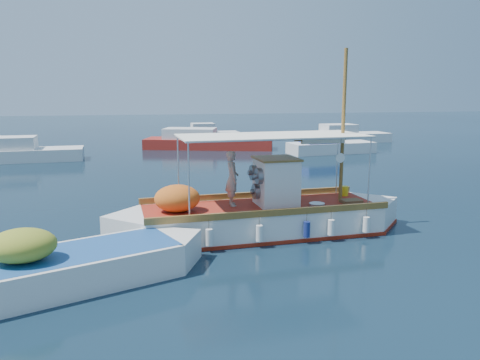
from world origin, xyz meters
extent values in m
plane|color=black|center=(0.00, 0.00, 0.00)|extent=(160.00, 160.00, 0.00)
cube|color=white|center=(0.17, -0.41, 0.34)|extent=(7.44, 2.80, 1.07)
cube|color=white|center=(-3.49, -0.59, 0.34)|extent=(2.44, 2.44, 1.07)
cube|color=white|center=(3.83, -0.23, 0.34)|extent=(2.44, 2.44, 1.07)
cube|color=maroon|center=(0.17, -0.41, 0.02)|extent=(7.54, 2.89, 0.18)
cube|color=maroon|center=(0.17, -0.41, 0.86)|extent=(7.43, 2.61, 0.06)
cube|color=brown|center=(0.10, 0.82, 0.98)|extent=(7.42, 0.47, 0.20)
cube|color=brown|center=(0.23, -1.64, 0.98)|extent=(7.42, 0.47, 0.20)
cube|color=white|center=(0.65, -0.38, 1.61)|extent=(1.23, 1.33, 1.47)
cube|color=brown|center=(0.65, -0.38, 2.37)|extent=(1.34, 1.43, 0.06)
cylinder|color=slate|center=(0.03, -0.73, 1.91)|extent=(0.24, 0.50, 0.49)
cylinder|color=slate|center=(0.00, -0.10, 1.91)|extent=(0.24, 0.50, 0.49)
cylinder|color=slate|center=(0.02, -0.42, 1.37)|extent=(0.24, 0.50, 0.49)
cylinder|color=brown|center=(2.90, -0.27, 3.32)|extent=(0.12, 0.12, 4.89)
cylinder|color=brown|center=(2.12, -0.31, 2.93)|extent=(1.76, 0.17, 0.08)
cylinder|color=silver|center=(-2.33, 0.54, 1.98)|extent=(0.05, 0.05, 2.20)
cylinder|color=silver|center=(-2.22, -1.60, 1.98)|extent=(0.05, 0.05, 2.20)
cylinder|color=silver|center=(3.24, 0.82, 1.98)|extent=(0.05, 0.05, 2.20)
cylinder|color=silver|center=(3.34, -1.33, 1.98)|extent=(0.05, 0.05, 2.20)
cube|color=white|center=(0.51, -0.39, 3.10)|extent=(5.88, 2.63, 0.04)
ellipsoid|color=orange|center=(-2.47, -0.54, 1.29)|extent=(1.42, 1.23, 0.82)
cube|color=yellow|center=(1.41, 0.19, 1.07)|extent=(0.25, 0.19, 0.39)
cylinder|color=yellow|center=(3.35, 0.44, 1.05)|extent=(0.31, 0.31, 0.33)
cube|color=brown|center=(3.11, -0.65, 0.94)|extent=(0.66, 0.47, 0.12)
cylinder|color=#B2B2B2|center=(1.85, -0.86, 0.94)|extent=(0.51, 0.51, 0.12)
cylinder|color=white|center=(2.36, -1.33, 2.47)|extent=(0.29, 0.04, 0.29)
cylinder|color=white|center=(-1.72, -1.87, 0.44)|extent=(0.20, 0.20, 0.47)
cylinder|color=navy|center=(1.21, -1.73, 0.44)|extent=(0.20, 0.20, 0.47)
cylinder|color=white|center=(3.16, -1.63, 0.44)|extent=(0.20, 0.20, 0.47)
imported|color=#A09284|center=(-0.71, -0.14, 1.76)|extent=(0.42, 0.63, 1.73)
cube|color=white|center=(-5.27, -3.43, 0.28)|extent=(5.47, 3.70, 1.00)
cube|color=white|center=(-2.90, -2.51, 0.28)|extent=(1.85, 1.85, 1.00)
cube|color=#1F4F90|center=(-5.27, -3.43, 0.75)|extent=(5.39, 3.49, 0.06)
ellipsoid|color=olive|center=(-6.10, -3.75, 1.14)|extent=(1.79, 1.64, 0.73)
cube|color=silver|center=(-10.34, 18.04, 0.30)|extent=(6.50, 2.77, 1.00)
cube|color=silver|center=(-11.29, 17.98, 1.20)|extent=(2.67, 2.19, 0.80)
cube|color=maroon|center=(1.91, 22.21, 0.30)|extent=(10.35, 5.64, 1.00)
cube|color=silver|center=(0.48, 22.66, 1.20)|extent=(4.52, 3.46, 0.80)
cube|color=silver|center=(10.22, 17.52, 0.30)|extent=(6.48, 2.82, 1.00)
cube|color=navy|center=(9.28, 17.42, 1.20)|extent=(2.69, 2.11, 0.80)
cube|color=silver|center=(14.94, 24.52, 0.30)|extent=(7.14, 2.81, 1.00)
cube|color=silver|center=(13.88, 24.49, 1.20)|extent=(2.89, 2.29, 0.80)
cube|color=silver|center=(3.04, 28.43, 0.30)|extent=(5.09, 2.12, 1.00)
cube|color=silver|center=(2.29, 28.41, 1.20)|extent=(2.06, 1.75, 0.80)
camera|label=1|loc=(-3.54, -14.25, 4.42)|focal=35.00mm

